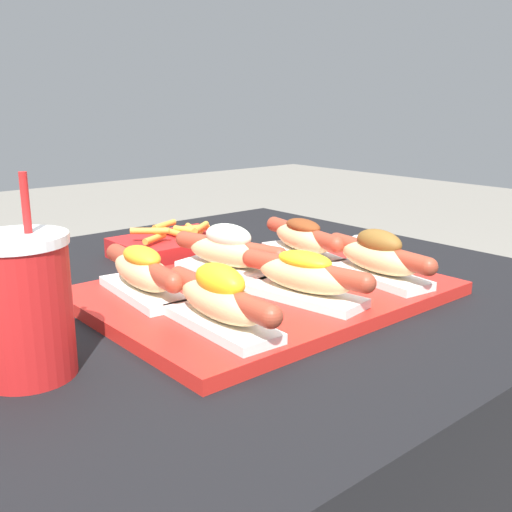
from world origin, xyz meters
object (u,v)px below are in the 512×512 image
Objects in this scene: serving_tray at (265,292)px; hot_dog_3 at (142,272)px; hot_dog_2 at (378,257)px; fries_basket at (175,245)px; hot_dog_4 at (228,251)px; drink_cup at (24,306)px; hot_dog_5 at (303,238)px; hot_dog_0 at (220,300)px; hot_dog_1 at (304,276)px; sauce_bowl at (372,243)px.

hot_dog_3 is (-0.15, 0.07, 0.04)m from serving_tray.
hot_dog_2 is 1.02× the size of fries_basket.
drink_cup is (-0.35, -0.11, 0.02)m from hot_dog_4.
hot_dog_5 reaches higher than fries_basket.
hot_dog_4 is (0.15, 0.17, 0.00)m from hot_dog_0.
hot_dog_0 is at bearing -150.99° from hot_dog_5.
hot_dog_0 is at bearing -87.65° from hot_dog_3.
hot_dog_2 is at bearing -2.48° from hot_dog_1.
sauce_bowl is (0.49, 0.01, -0.04)m from hot_dog_3.
hot_dog_1 and hot_dog_5 have the same top height.
hot_dog_3 is 0.15m from hot_dog_4.
drink_cup is (-0.19, -0.10, 0.02)m from hot_dog_3.
serving_tray is at bearing 149.57° from hot_dog_2.
serving_tray is 0.18m from hot_dog_0.
hot_dog_5 reaches higher than serving_tray.
serving_tray is at bearing -25.88° from hot_dog_3.
hot_dog_4 is at bearing 3.52° from hot_dog_3.
hot_dog_2 is at bearing -49.41° from hot_dog_4.
hot_dog_4 is at bearing -99.87° from fries_basket.
drink_cup reaches higher than fries_basket.
fries_basket is (0.04, 0.20, -0.03)m from hot_dog_4.
hot_dog_2 is at bearing -6.59° from drink_cup.
hot_dog_4 is 2.62× the size of sauce_bowl.
hot_dog_5 is at bearing 27.08° from serving_tray.
drink_cup is at bearing -152.03° from hot_dog_3.
hot_dog_4 is (-0.00, 0.08, 0.04)m from serving_tray.
hot_dog_4 reaches higher than hot_dog_3.
hot_dog_1 is at bearing 177.52° from hot_dog_2.
hot_dog_1 is 1.01× the size of fries_basket.
hot_dog_1 is at bearing -90.36° from hot_dog_4.
hot_dog_2 reaches higher than hot_dog_1.
hot_dog_3 is (-0.15, 0.15, 0.00)m from hot_dog_1.
fries_basket is at bearing 119.48° from hot_dog_5.
hot_dog_4 is at bearing 90.08° from serving_tray.
hot_dog_5 is (0.01, 0.16, -0.00)m from hot_dog_2.
hot_dog_1 is at bearing -134.44° from hot_dog_5.
hot_dog_0 is 1.02× the size of fries_basket.
serving_tray is 0.35m from sauce_bowl.
hot_dog_2 is 1.01× the size of hot_dog_5.
serving_tray is 0.18m from hot_dog_3.
hot_dog_0 is 0.21m from drink_cup.
sauce_bowl reaches higher than serving_tray.
serving_tray is 2.34× the size of hot_dog_5.
hot_dog_1 is 0.99× the size of hot_dog_3.
serving_tray is at bearing -166.76° from sauce_bowl.
hot_dog_3 is at bearing 154.12° from serving_tray.
hot_dog_5 is at bearing 11.99° from drink_cup.
serving_tray is 0.17m from hot_dog_2.
hot_dog_1 is (-0.00, -0.08, 0.04)m from serving_tray.
drink_cup is (-0.69, -0.11, 0.06)m from sauce_bowl.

